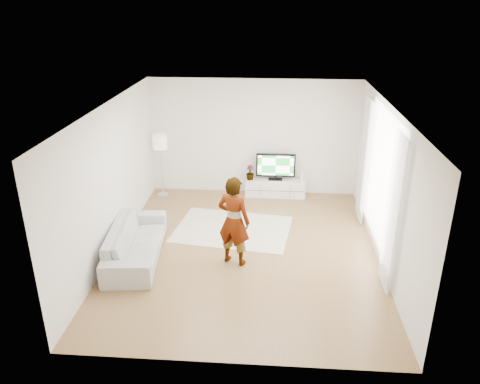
# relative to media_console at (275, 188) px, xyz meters

# --- Properties ---
(floor) EXTENTS (6.00, 6.00, 0.00)m
(floor) POSITION_rel_media_console_xyz_m (-0.55, -2.76, -0.20)
(floor) COLOR #9B7A46
(floor) RESTS_ON ground
(ceiling) EXTENTS (6.00, 6.00, 0.00)m
(ceiling) POSITION_rel_media_console_xyz_m (-0.55, -2.76, 2.60)
(ceiling) COLOR white
(ceiling) RESTS_ON wall_back
(wall_left) EXTENTS (0.02, 6.00, 2.80)m
(wall_left) POSITION_rel_media_console_xyz_m (-3.05, -2.76, 1.20)
(wall_left) COLOR silver
(wall_left) RESTS_ON floor
(wall_right) EXTENTS (0.02, 6.00, 2.80)m
(wall_right) POSITION_rel_media_console_xyz_m (1.95, -2.76, 1.20)
(wall_right) COLOR silver
(wall_right) RESTS_ON floor
(wall_back) EXTENTS (5.00, 0.02, 2.80)m
(wall_back) POSITION_rel_media_console_xyz_m (-0.55, 0.24, 1.20)
(wall_back) COLOR silver
(wall_back) RESTS_ON floor
(wall_front) EXTENTS (5.00, 0.02, 2.80)m
(wall_front) POSITION_rel_media_console_xyz_m (-0.55, -5.76, 1.20)
(wall_front) COLOR silver
(wall_front) RESTS_ON floor
(window) EXTENTS (0.01, 2.60, 2.50)m
(window) POSITION_rel_media_console_xyz_m (1.93, -2.46, 1.25)
(window) COLOR white
(window) RESTS_ON wall_right
(curtain_near) EXTENTS (0.04, 0.70, 2.60)m
(curtain_near) POSITION_rel_media_console_xyz_m (1.85, -3.76, 1.15)
(curtain_near) COLOR white
(curtain_near) RESTS_ON floor
(curtain_far) EXTENTS (0.04, 0.70, 2.60)m
(curtain_far) POSITION_rel_media_console_xyz_m (1.85, -1.16, 1.15)
(curtain_far) COLOR white
(curtain_far) RESTS_ON floor
(media_console) EXTENTS (1.45, 0.41, 0.41)m
(media_console) POSITION_rel_media_console_xyz_m (0.00, 0.00, 0.00)
(media_console) COLOR silver
(media_console) RESTS_ON floor
(television) EXTENTS (0.95, 0.19, 0.66)m
(television) POSITION_rel_media_console_xyz_m (0.00, 0.03, 0.56)
(television) COLOR black
(television) RESTS_ON media_console
(game_console) EXTENTS (0.06, 0.16, 0.21)m
(game_console) POSITION_rel_media_console_xyz_m (0.63, -0.00, 0.31)
(game_console) COLOR white
(game_console) RESTS_ON media_console
(potted_plant) EXTENTS (0.22, 0.22, 0.35)m
(potted_plant) POSITION_rel_media_console_xyz_m (-0.62, 0.00, 0.38)
(potted_plant) COLOR #3F7238
(potted_plant) RESTS_ON media_console
(rug) EXTENTS (2.56, 2.00, 0.01)m
(rug) POSITION_rel_media_console_xyz_m (-0.88, -1.88, -0.20)
(rug) COLOR beige
(rug) RESTS_ON floor
(player) EXTENTS (0.71, 0.59, 1.68)m
(player) POSITION_rel_media_console_xyz_m (-0.73, -3.20, 0.65)
(player) COLOR #334772
(player) RESTS_ON rug
(sofa) EXTENTS (1.08, 2.30, 0.65)m
(sofa) POSITION_rel_media_console_xyz_m (-2.57, -3.15, 0.12)
(sofa) COLOR #BAB9B5
(sofa) RESTS_ON floor
(floor_lamp) EXTENTS (0.34, 0.34, 1.52)m
(floor_lamp) POSITION_rel_media_console_xyz_m (-2.75, -0.16, 1.09)
(floor_lamp) COLOR silver
(floor_lamp) RESTS_ON floor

